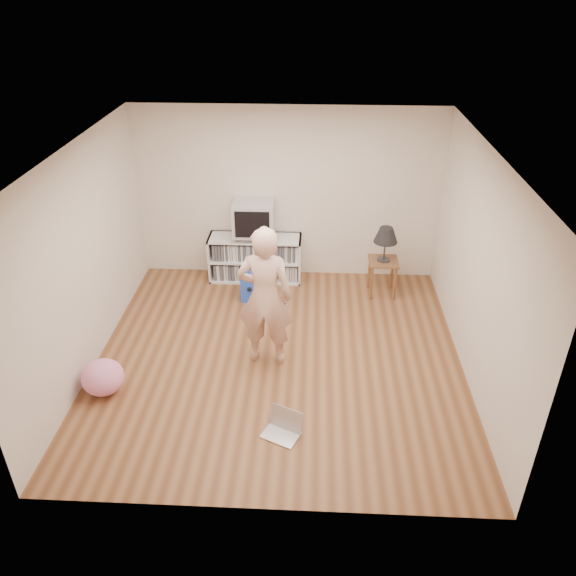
% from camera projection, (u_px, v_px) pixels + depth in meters
% --- Properties ---
extents(ground, '(4.50, 4.50, 0.00)m').
position_uv_depth(ground, '(279.00, 357.00, 7.00)').
color(ground, brown).
rests_on(ground, ground).
extents(walls, '(4.52, 4.52, 2.60)m').
position_uv_depth(walls, '(278.00, 265.00, 6.35)').
color(walls, silver).
rests_on(walls, ground).
extents(ceiling, '(4.50, 4.50, 0.01)m').
position_uv_depth(ceiling, '(277.00, 152.00, 5.70)').
color(ceiling, white).
rests_on(ceiling, walls).
extents(media_unit, '(1.40, 0.45, 0.70)m').
position_uv_depth(media_unit, '(255.00, 258.00, 8.61)').
color(media_unit, white).
rests_on(media_unit, ground).
extents(dvd_deck, '(0.45, 0.35, 0.07)m').
position_uv_depth(dvd_deck, '(255.00, 235.00, 8.40)').
color(dvd_deck, gray).
rests_on(dvd_deck, media_unit).
extents(crt_tv, '(0.60, 0.53, 0.50)m').
position_uv_depth(crt_tv, '(254.00, 218.00, 8.26)').
color(crt_tv, '#B2B2B8').
rests_on(crt_tv, dvd_deck).
extents(side_table, '(0.42, 0.42, 0.55)m').
position_uv_depth(side_table, '(383.00, 269.00, 8.16)').
color(side_table, brown).
rests_on(side_table, ground).
extents(table_lamp, '(0.34, 0.34, 0.52)m').
position_uv_depth(table_lamp, '(386.00, 236.00, 7.89)').
color(table_lamp, '#333333').
rests_on(table_lamp, side_table).
extents(person, '(0.69, 0.48, 1.79)m').
position_uv_depth(person, '(265.00, 297.00, 6.54)').
color(person, beige).
rests_on(person, ground).
extents(laptop, '(0.46, 0.42, 0.25)m').
position_uv_depth(laptop, '(283.00, 427.00, 5.86)').
color(laptop, silver).
rests_on(laptop, ground).
extents(playing_cards, '(0.07, 0.09, 0.02)m').
position_uv_depth(playing_cards, '(273.00, 418.00, 6.06)').
color(playing_cards, '#445EB7').
rests_on(playing_cards, ground).
extents(plush_blue, '(0.41, 0.36, 0.46)m').
position_uv_depth(plush_blue, '(255.00, 286.00, 8.16)').
color(plush_blue, blue).
rests_on(plush_blue, ground).
extents(plush_pink, '(0.52, 0.52, 0.40)m').
position_uv_depth(plush_pink, '(103.00, 377.00, 6.35)').
color(plush_pink, pink).
rests_on(plush_pink, ground).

